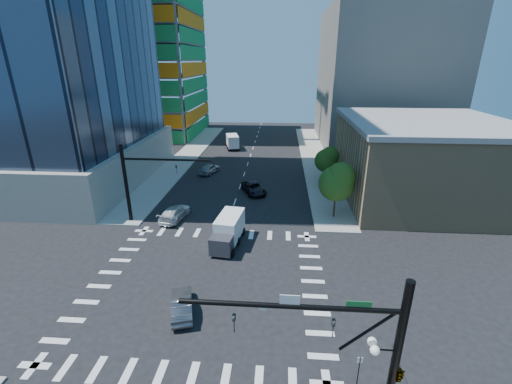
{
  "coord_description": "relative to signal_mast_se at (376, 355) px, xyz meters",
  "views": [
    {
      "loc": [
        5.92,
        -23.89,
        17.76
      ],
      "look_at": [
        3.58,
        8.0,
        5.39
      ],
      "focal_mm": 24.0,
      "sensor_mm": 36.0,
      "label": 1
    }
  ],
  "objects": [
    {
      "name": "car_sb_cross",
      "position": [
        -11.74,
        7.93,
        -4.3
      ],
      "size": [
        2.63,
        4.56,
        1.42
      ],
      "primitive_type": "imported",
      "rotation": [
        0.0,
        0.0,
        3.42
      ],
      "color": "#545459",
      "rests_on": "ground"
    },
    {
      "name": "car_sb_mid",
      "position": [
        -16.43,
        41.56,
        -4.2
      ],
      "size": [
        3.33,
        5.08,
        1.61
      ],
      "primitive_type": "imported",
      "rotation": [
        0.0,
        0.0,
        2.81
      ],
      "color": "#9EA2A6",
      "rests_on": "ground"
    },
    {
      "name": "construction_building",
      "position": [
        -38.02,
        73.43,
        19.6
      ],
      "size": [
        25.16,
        34.5,
        70.6
      ],
      "color": "gray",
      "rests_on": "ground"
    },
    {
      "name": "car_sb_near",
      "position": [
        -17.01,
        23.84,
        -4.22
      ],
      "size": [
        3.11,
        5.7,
        1.57
      ],
      "primitive_type": "imported",
      "rotation": [
        0.0,
        0.0,
        2.97
      ],
      "color": "white",
      "rests_on": "ground"
    },
    {
      "name": "tree_south",
      "position": [
        2.03,
        25.4,
        -0.32
      ],
      "size": [
        4.16,
        4.16,
        6.82
      ],
      "color": "#382316",
      "rests_on": "sidewalk_ne"
    },
    {
      "name": "signal_mast_se",
      "position": [
        0.0,
        0.0,
        0.0
      ],
      "size": [
        10.51,
        2.48,
        9.0
      ],
      "color": "black",
      "rests_on": "sidewalk_se"
    },
    {
      "name": "no_parking_sign",
      "position": [
        0.1,
        2.5,
        -3.63
      ],
      "size": [
        0.3,
        0.06,
        2.2
      ],
      "color": "black",
      "rests_on": "ground"
    },
    {
      "name": "signal_mast_nw",
      "position": [
        -20.6,
        23.0,
        0.49
      ],
      "size": [
        10.2,
        0.4,
        9.0
      ],
      "color": "black",
      "rests_on": "sidewalk_nw"
    },
    {
      "name": "sidewalk_ne",
      "position": [
        1.9,
        51.5,
        -4.93
      ],
      "size": [
        5.0,
        60.0,
        0.15
      ],
      "primitive_type": "cube",
      "color": "gray",
      "rests_on": "ground"
    },
    {
      "name": "sidewalk_nw",
      "position": [
        -23.1,
        51.5,
        -4.93
      ],
      "size": [
        5.0,
        60.0,
        0.15
      ],
      "primitive_type": "cube",
      "color": "gray",
      "rests_on": "ground"
    },
    {
      "name": "commercial_building",
      "position": [
        14.4,
        33.5,
        0.31
      ],
      "size": [
        20.5,
        22.5,
        10.6
      ],
      "color": "tan",
      "rests_on": "ground"
    },
    {
      "name": "box_truck_near",
      "position": [
        -9.83,
        18.16,
        -3.72
      ],
      "size": [
        3.06,
        5.81,
        2.91
      ],
      "rotation": [
        0.0,
        0.0,
        -0.13
      ],
      "color": "black",
      "rests_on": "ground"
    },
    {
      "name": "car_nb_far",
      "position": [
        -8.34,
        33.07,
        -4.26
      ],
      "size": [
        4.36,
        5.91,
        1.49
      ],
      "primitive_type": "imported",
      "rotation": [
        0.0,
        0.0,
        0.4
      ],
      "color": "black",
      "rests_on": "ground"
    },
    {
      "name": "box_truck_far",
      "position": [
        -15.08,
        59.26,
        -3.68
      ],
      "size": [
        3.79,
        6.14,
        3.0
      ],
      "rotation": [
        0.0,
        0.0,
        3.39
      ],
      "color": "black",
      "rests_on": "ground"
    },
    {
      "name": "bg_building_ne",
      "position": [
        16.4,
        66.5,
        8.99
      ],
      "size": [
        24.0,
        30.0,
        28.0
      ],
      "primitive_type": "cube",
      "color": "slate",
      "rests_on": "ground"
    },
    {
      "name": "road_markings",
      "position": [
        -10.6,
        11.5,
        -5.0
      ],
      "size": [
        20.0,
        20.0,
        0.01
      ],
      "primitive_type": "cube",
      "color": "silver",
      "rests_on": "ground"
    },
    {
      "name": "ground",
      "position": [
        -10.6,
        11.5,
        -5.01
      ],
      "size": [
        160.0,
        160.0,
        0.0
      ],
      "primitive_type": "plane",
      "color": "black",
      "rests_on": "ground"
    },
    {
      "name": "tree_north",
      "position": [
        2.33,
        37.4,
        -1.02
      ],
      "size": [
        3.54,
        3.52,
        5.78
      ],
      "color": "#382316",
      "rests_on": "sidewalk_ne"
    }
  ]
}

